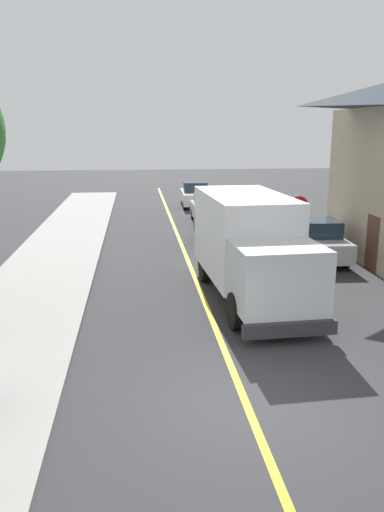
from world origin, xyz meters
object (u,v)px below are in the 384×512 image
(box_truck, at_px, (250,243))
(stop_sign, at_px, (298,216))
(parked_car_near, at_px, (219,228))
(parked_car_far, at_px, (195,195))
(parked_van_across, at_px, (315,240))
(parked_car_mid, at_px, (209,209))

(box_truck, xyz_separation_m, stop_sign, (2.92, 4.32, 0.09))
(box_truck, bearing_deg, stop_sign, 55.95)
(box_truck, distance_m, parked_car_near, 7.70)
(parked_car_far, height_order, parked_van_across, same)
(parked_car_far, xyz_separation_m, parked_van_across, (3.18, -15.39, 0.00))
(parked_car_mid, bearing_deg, stop_sign, -75.93)
(parked_van_across, bearing_deg, box_truck, -129.79)
(parked_car_near, bearing_deg, parked_car_far, 88.53)
(parked_car_near, xyz_separation_m, parked_van_across, (3.50, -3.13, 0.00))
(parked_car_mid, distance_m, parked_van_across, 9.41)
(parked_car_near, height_order, parked_car_far, same)
(parked_car_mid, distance_m, parked_car_far, 6.51)
(box_truck, xyz_separation_m, parked_car_far, (0.57, 19.90, -0.97))
(parked_car_near, relative_size, parked_car_mid, 1.00)
(parked_car_far, bearing_deg, parked_car_near, -91.47)
(parked_car_mid, height_order, stop_sign, stop_sign)
(box_truck, height_order, stop_sign, box_truck)
(parked_car_mid, height_order, parked_car_far, same)
(parked_van_across, height_order, stop_sign, stop_sign)
(parked_van_across, bearing_deg, parked_car_near, 138.19)
(parked_car_near, bearing_deg, parked_van_across, -41.81)
(parked_car_far, bearing_deg, stop_sign, -81.41)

